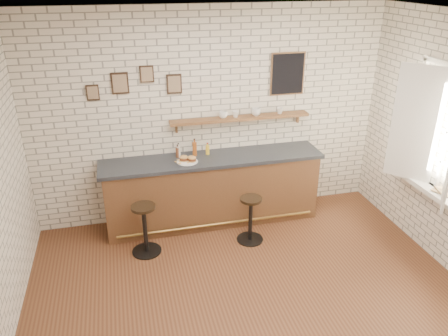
{
  "coord_description": "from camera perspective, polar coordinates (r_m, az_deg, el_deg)",
  "views": [
    {
      "loc": [
        -1.24,
        -3.74,
        3.39
      ],
      "look_at": [
        -0.09,
        0.9,
        1.21
      ],
      "focal_mm": 35.0,
      "sensor_mm": 36.0,
      "label": 1
    }
  ],
  "objects": [
    {
      "name": "book_upper",
      "position": [
        5.84,
        26.2,
        -2.73
      ],
      "size": [
        0.24,
        0.29,
        0.02
      ],
      "primitive_type": "imported",
      "rotation": [
        0.0,
        0.0,
        -0.26
      ],
      "color": "tan",
      "rests_on": "book_lower"
    },
    {
      "name": "ground",
      "position": [
        5.2,
        3.45,
        -16.22
      ],
      "size": [
        5.0,
        5.0,
        0.0
      ],
      "primitive_type": "plane",
      "color": "brown",
      "rests_on": "ground"
    },
    {
      "name": "shelf_cup_b",
      "position": [
        6.13,
        1.52,
        7.05
      ],
      "size": [
        0.13,
        0.13,
        0.09
      ],
      "primitive_type": "imported",
      "rotation": [
        0.0,
        0.0,
        0.66
      ],
      "color": "white",
      "rests_on": "wall_shelf"
    },
    {
      "name": "book_lower",
      "position": [
        5.83,
        26.32,
        -3.03
      ],
      "size": [
        0.25,
        0.29,
        0.02
      ],
      "primitive_type": "imported",
      "rotation": [
        0.0,
        0.0,
        0.4
      ],
      "color": "tan",
      "rests_on": "window_sill"
    },
    {
      "name": "back_wall_decor",
      "position": [
        6.05,
        0.42,
        11.74
      ],
      "size": [
        2.96,
        0.02,
        0.56
      ],
      "color": "black",
      "rests_on": "ground"
    },
    {
      "name": "bitters_bottle_brown",
      "position": [
        6.06,
        -6.06,
        2.08
      ],
      "size": [
        0.06,
        0.06,
        0.18
      ],
      "color": "brown",
      "rests_on": "bar_counter"
    },
    {
      "name": "bitters_bottle_amber",
      "position": [
        6.09,
        -3.86,
        2.53
      ],
      "size": [
        0.06,
        0.06,
        0.25
      ],
      "color": "#9B4C19",
      "rests_on": "bar_counter"
    },
    {
      "name": "bar_stool_right",
      "position": [
        5.9,
        3.48,
        -6.51
      ],
      "size": [
        0.36,
        0.36,
        0.65
      ],
      "color": "black",
      "rests_on": "ground"
    },
    {
      "name": "wall_shelf",
      "position": [
        6.18,
        2.16,
        6.52
      ],
      "size": [
        2.0,
        0.18,
        0.18
      ],
      "color": "brown",
      "rests_on": "ground"
    },
    {
      "name": "shelf_cup_c",
      "position": [
        6.22,
        4.21,
        7.31
      ],
      "size": [
        0.19,
        0.19,
        0.11
      ],
      "primitive_type": "imported",
      "rotation": [
        0.0,
        0.0,
        1.01
      ],
      "color": "white",
      "rests_on": "wall_shelf"
    },
    {
      "name": "casement_window",
      "position": [
        5.68,
        26.38,
        4.1
      ],
      "size": [
        0.4,
        1.3,
        1.56
      ],
      "color": "white",
      "rests_on": "ground"
    },
    {
      "name": "window_sill",
      "position": [
        5.98,
        25.36,
        -2.6
      ],
      "size": [
        0.2,
        1.35,
        0.06
      ],
      "color": "white",
      "rests_on": "ground"
    },
    {
      "name": "sandwich_plate",
      "position": [
        5.92,
        -4.82,
        0.85
      ],
      "size": [
        0.28,
        0.28,
        0.01
      ],
      "primitive_type": "cylinder",
      "color": "white",
      "rests_on": "bar_counter"
    },
    {
      "name": "shelf_cup_a",
      "position": [
        6.09,
        -0.13,
        6.97
      ],
      "size": [
        0.13,
        0.13,
        0.1
      ],
      "primitive_type": "imported",
      "rotation": [
        0.0,
        0.0,
        0.06
      ],
      "color": "white",
      "rests_on": "wall_shelf"
    },
    {
      "name": "bar_counter",
      "position": [
        6.27,
        -1.48,
        -2.84
      ],
      "size": [
        3.1,
        0.65,
        1.01
      ],
      "color": "brown",
      "rests_on": "ground"
    },
    {
      "name": "bitters_bottle_white",
      "position": [
        6.06,
        -5.94,
        2.17
      ],
      "size": [
        0.05,
        0.05,
        0.21
      ],
      "color": "beige",
      "rests_on": "bar_counter"
    },
    {
      "name": "ciabatta_sandwich",
      "position": [
        5.91,
        -4.74,
        1.25
      ],
      "size": [
        0.24,
        0.17,
        0.08
      ],
      "color": "tan",
      "rests_on": "sandwich_plate"
    },
    {
      "name": "potato_chips",
      "position": [
        5.91,
        -5.02,
        0.88
      ],
      "size": [
        0.27,
        0.18,
        0.0
      ],
      "color": "#EDBB53",
      "rests_on": "sandwich_plate"
    },
    {
      "name": "bar_stool_left",
      "position": [
        5.74,
        -10.29,
        -7.67
      ],
      "size": [
        0.38,
        0.38,
        0.69
      ],
      "color": "black",
      "rests_on": "ground"
    },
    {
      "name": "condiment_bottle_yellow",
      "position": [
        6.13,
        -2.16,
        2.42
      ],
      "size": [
        0.05,
        0.05,
        0.17
      ],
      "color": "yellow",
      "rests_on": "bar_counter"
    },
    {
      "name": "shelf_cup_d",
      "position": [
        6.33,
        7.31,
        7.42
      ],
      "size": [
        0.12,
        0.12,
        0.09
      ],
      "primitive_type": "imported",
      "rotation": [
        0.0,
        0.0,
        0.31
      ],
      "color": "white",
      "rests_on": "wall_shelf"
    }
  ]
}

